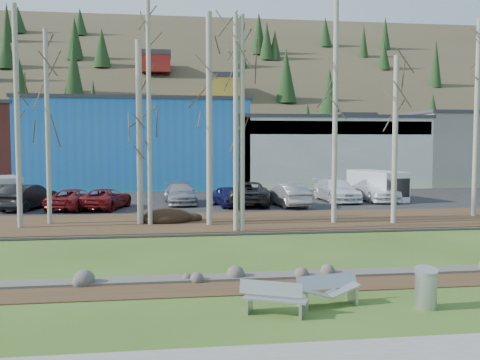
{
  "coord_description": "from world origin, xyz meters",
  "views": [
    {
      "loc": [
        -3.27,
        -13.25,
        4.26
      ],
      "look_at": [
        0.15,
        11.66,
        2.5
      ],
      "focal_mm": 40.0,
      "sensor_mm": 36.0,
      "label": 1
    }
  ],
  "objects": [
    {
      "name": "near_bank_rocks",
      "position": [
        0.0,
        3.1,
        0.0
      ],
      "size": [
        80.0,
        0.8,
        0.5
      ],
      "primitive_type": null,
      "color": "#47423D",
      "rests_on": "ground"
    },
    {
      "name": "car_4",
      "position": [
        0.68,
        20.97,
        0.79
      ],
      "size": [
        2.07,
        3.97,
        1.29
      ],
      "primitive_type": "imported",
      "rotation": [
        0.0,
        0.0,
        0.15
      ],
      "color": "#16164C",
      "rests_on": "parking_lot"
    },
    {
      "name": "building_grey",
      "position": [
        28.0,
        39.0,
        3.66
      ],
      "size": [
        14.28,
        12.24,
        7.3
      ],
      "color": "gray",
      "rests_on": "ground"
    },
    {
      "name": "car_5",
      "position": [
        4.52,
        20.5,
        0.88
      ],
      "size": [
        2.13,
        4.64,
        1.48
      ],
      "primitive_type": "imported",
      "rotation": [
        0.0,
        0.0,
        3.27
      ],
      "color": "#ADAEAF",
      "rests_on": "parking_lot"
    },
    {
      "name": "car_9",
      "position": [
        11.35,
        22.91,
        0.92
      ],
      "size": [
        2.35,
        5.45,
        1.56
      ],
      "primitive_type": "imported",
      "rotation": [
        0.0,
        0.0,
        0.03
      ],
      "color": "white",
      "rests_on": "parking_lot"
    },
    {
      "name": "birch_10",
      "position": [
        -0.08,
        11.36,
        5.13
      ],
      "size": [
        0.23,
        0.23,
        9.97
      ],
      "color": "#A9A498",
      "rests_on": "far_bank"
    },
    {
      "name": "far_bank",
      "position": [
        0.0,
        14.5,
        0.07
      ],
      "size": [
        80.0,
        7.0,
        0.15
      ],
      "primitive_type": "cube",
      "color": "#382616",
      "rests_on": "ground"
    },
    {
      "name": "van_white",
      "position": [
        11.74,
        23.11,
        1.19
      ],
      "size": [
        3.1,
        5.14,
        2.1
      ],
      "rotation": [
        0.0,
        0.0,
        0.25
      ],
      "color": "white",
      "rests_on": "parking_lot"
    },
    {
      "name": "building_white",
      "position": [
        12.0,
        38.98,
        3.41
      ],
      "size": [
        18.36,
        12.24,
        6.8
      ],
      "color": "#BABAB6",
      "rests_on": "ground"
    },
    {
      "name": "birch_2",
      "position": [
        -4.62,
        14.16,
        4.76
      ],
      "size": [
        0.31,
        0.31,
        9.22
      ],
      "color": "#A9A498",
      "rests_on": "far_bank"
    },
    {
      "name": "river",
      "position": [
        0.0,
        7.2,
        0.0
      ],
      "size": [
        80.0,
        8.0,
        0.9
      ],
      "primitive_type": null,
      "color": "black",
      "rests_on": "ground"
    },
    {
      "name": "bench_intact",
      "position": [
        -0.67,
        -0.48,
        0.4
      ],
      "size": [
        1.66,
        1.1,
        0.8
      ],
      "rotation": [
        0.0,
        0.0,
        -0.43
      ],
      "color": "#A7AAAC",
      "rests_on": "ground"
    },
    {
      "name": "birch_0",
      "position": [
        -10.36,
        13.72,
        5.5
      ],
      "size": [
        0.25,
        0.25,
        10.7
      ],
      "color": "#A9A498",
      "rests_on": "far_bank"
    },
    {
      "name": "car_7",
      "position": [
        8.55,
        22.91,
        0.92
      ],
      "size": [
        2.35,
        5.45,
        1.56
      ],
      "primitive_type": "imported",
      "rotation": [
        0.0,
        0.0,
        0.03
      ],
      "color": "white",
      "rests_on": "parking_lot"
    },
    {
      "name": "building_blue",
      "position": [
        -6.0,
        39.0,
        4.16
      ],
      "size": [
        20.4,
        12.24,
        8.3
      ],
      "color": "blue",
      "rests_on": "ground"
    },
    {
      "name": "birch_5",
      "position": [
        0.63,
        14.07,
        4.49
      ],
      "size": [
        0.2,
        0.2,
        8.68
      ],
      "color": "#A9A498",
      "rests_on": "far_bank"
    },
    {
      "name": "dirt_strip",
      "position": [
        0.0,
        2.1,
        0.01
      ],
      "size": [
        80.0,
        1.8,
        0.03
      ],
      "primitive_type": "cube",
      "color": "#382616",
      "rests_on": "ground"
    },
    {
      "name": "litter_bin",
      "position": [
        3.31,
        -0.52,
        0.48
      ],
      "size": [
        0.57,
        0.57,
        0.96
      ],
      "primitive_type": "cylinder",
      "rotation": [
        0.0,
        0.0,
        0.04
      ],
      "color": "#A7AAAC",
      "rests_on": "ground"
    },
    {
      "name": "bench_damaged",
      "position": [
        0.89,
        0.11,
        0.39
      ],
      "size": [
        1.78,
        0.85,
        0.76
      ],
      "rotation": [
        0.0,
        0.0,
        0.18
      ],
      "color": "#A7AAAC",
      "rests_on": "ground"
    },
    {
      "name": "birch_8",
      "position": [
        8.27,
        12.68,
        4.4
      ],
      "size": [
        0.27,
        0.27,
        8.5
      ],
      "color": "#A9A498",
      "rests_on": "far_bank"
    },
    {
      "name": "ground",
      "position": [
        0.0,
        0.0,
        0.0
      ],
      "size": [
        200.0,
        200.0,
        0.0
      ],
      "primitive_type": "plane",
      "color": "#354E17",
      "rests_on": "ground"
    },
    {
      "name": "parking_lot",
      "position": [
        0.0,
        25.0,
        0.07
      ],
      "size": [
        80.0,
        14.0,
        0.14
      ],
      "primitive_type": "cube",
      "color": "black",
      "rests_on": "ground"
    },
    {
      "name": "birch_6",
      "position": [
        0.21,
        11.36,
        5.13
      ],
      "size": [
        0.23,
        0.23,
        9.97
      ],
      "color": "#A9A498",
      "rests_on": "far_bank"
    },
    {
      "name": "car_3",
      "position": [
        -2.39,
        22.8,
        0.85
      ],
      "size": [
        2.32,
        4.99,
        1.41
      ],
      "primitive_type": "imported",
      "rotation": [
        0.0,
        0.0,
        0.07
      ],
      "color": "#95979C",
      "rests_on": "parking_lot"
    },
    {
      "name": "van_grey",
      "position": [
        -13.96,
        23.97,
        1.07
      ],
      "size": [
        3.29,
        4.59,
        1.85
      ],
      "rotation": [
        0.0,
        0.0,
        0.4
      ],
      "color": "#B4B6B8",
      "rests_on": "parking_lot"
    },
    {
      "name": "car_2",
      "position": [
        -8.93,
        20.65,
        0.78
      ],
      "size": [
        3.28,
        4.99,
        1.27
      ],
      "primitive_type": "imported",
      "rotation": [
        0.0,
        0.0,
        2.87
      ],
      "color": "maroon",
      "rests_on": "parking_lot"
    },
    {
      "name": "car_8",
      "position": [
        -7.05,
        20.65,
        0.78
      ],
      "size": [
        3.28,
        4.99,
        1.27
      ],
      "primitive_type": "imported",
      "rotation": [
        0.0,
        0.0,
        2.87
      ],
      "color": "maroon",
      "rests_on": "parking_lot"
    },
    {
      "name": "dirt_mound",
      "position": [
        -3.35,
        14.66,
        0.41
      ],
      "size": [
        2.7,
        1.91,
        0.53
      ],
      "primitive_type": "ellipsoid",
      "color": "black",
      "rests_on": "far_bank"
    },
    {
      "name": "far_bank_rocks",
      "position": [
        0.0,
        11.3,
        0.0
      ],
      "size": [
        80.0,
        0.8,
        0.46
      ],
      "primitive_type": null,
      "color": "#47423D",
      "rests_on": "ground"
    },
    {
      "name": "birch_4",
      "position": [
        -1.16,
        13.33,
        5.41
      ],
      "size": [
        0.3,
        0.3,
        10.51
      ],
      "color": "#A9A498",
      "rests_on": "far_bank"
    },
    {
      "name": "birch_9",
      "position": [
        13.9,
        14.66,
        5.64
      ],
      "size": [
        0.26,
        0.26,
        10.97
      ],
      "color": "#A9A498",
      "rests_on": "far_bank"
    },
    {
      "name": "car_1",
      "position": [
        -11.83,
        21.03,
        0.92
      ],
      "size": [
        2.99,
        5.02,
        1.56
      ],
      "primitive_type": "imported",
      "rotation": [
        0.0,
        0.0,
        2.84
      ],
      "color": "black",
      "rests_on": "parking_lot"
    },
    {
      "name": "birch_7",
      "position": [
        5.26,
        13.22,
        5.83
      ],
      "size": [
        0.26,
        0.26,
        11.36
      ],
      "color": "#A9A498",
      "rests_on": "far_bank"
    },
    {
      "name": "birch_3",
      "position": [
        -4.12,
        13.85,
        6.04
      ],
      "size": [
        0.23,
        0.23,
        11.79
      ],
      "color": "#A9A498",
      "rests_on": "far_bank"
    },
    {
      "name": "car_6",
      "position": [
        2.09,
        21.44,
        0.92
      ],
      "size": [
        3.39,
        5.94,
        1.56
      ],
      "primitive_type": "imported",
      "rotation": [
        0.0,
        0.0,
        2.99
      ],
      "color": "#242426",
      "rests_on": "parking_lot"
    },
    {
      "name": "birch_1",
      "position": [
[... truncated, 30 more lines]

